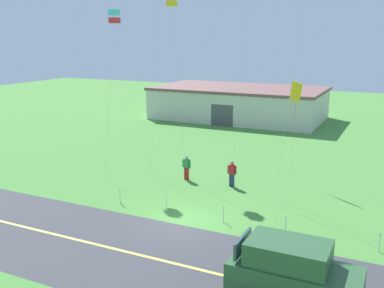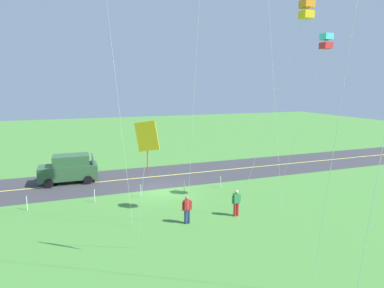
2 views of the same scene
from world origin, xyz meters
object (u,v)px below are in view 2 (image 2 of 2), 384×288
at_px(kite_blue_mid, 306,10).
at_px(kite_cyan_top, 147,138).
at_px(person_adult_near, 187,209).
at_px(kite_green_far, 326,42).
at_px(person_adult_companion, 236,202).
at_px(car_suv_foreground, 69,168).

xyz_separation_m(kite_blue_mid, kite_cyan_top, (8.23, 0.85, -5.76)).
height_order(person_adult_near, kite_green_far, kite_green_far).
bearing_deg(person_adult_near, person_adult_companion, 138.00).
xyz_separation_m(kite_green_far, kite_cyan_top, (11.37, 2.88, -4.67)).
height_order(car_suv_foreground, kite_blue_mid, kite_blue_mid).
relative_size(car_suv_foreground, person_adult_companion, 2.75).
bearing_deg(person_adult_companion, kite_cyan_top, -26.89).
height_order(person_adult_companion, kite_green_far, kite_green_far).
xyz_separation_m(person_adult_near, kite_cyan_top, (2.88, 3.29, 4.63)).
bearing_deg(person_adult_near, car_suv_foreground, -101.90).
xyz_separation_m(car_suv_foreground, kite_blue_mid, (-11.58, 13.10, 10.10)).
height_order(person_adult_companion, kite_blue_mid, kite_blue_mid).
bearing_deg(kite_green_far, car_suv_foreground, -36.95).
bearing_deg(kite_cyan_top, kite_green_far, -165.80).
bearing_deg(kite_blue_mid, person_adult_near, -24.46).
bearing_deg(car_suv_foreground, person_adult_companion, 131.15).
relative_size(person_adult_companion, kite_cyan_top, 0.26).
bearing_deg(kite_blue_mid, person_adult_companion, -47.17).
height_order(car_suv_foreground, person_adult_companion, car_suv_foreground).
bearing_deg(person_adult_companion, person_adult_near, -55.64).
xyz_separation_m(person_adult_companion, kite_cyan_top, (5.96, 3.30, 4.63)).
xyz_separation_m(car_suv_foreground, kite_cyan_top, (-3.36, 13.96, 4.34)).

